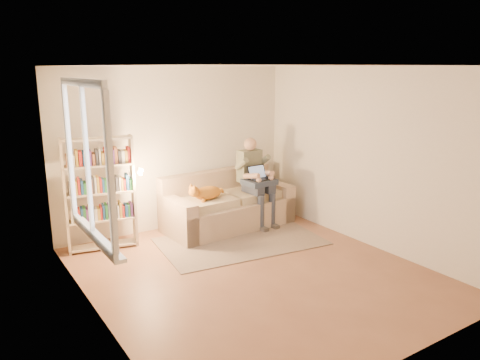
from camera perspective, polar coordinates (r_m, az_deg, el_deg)
floor at (r=6.16m, az=1.77°, el=-11.22°), size 4.50×4.50×0.00m
ceiling at (r=5.59m, az=1.97°, el=13.74°), size 4.00×4.50×0.02m
wall_left at (r=4.91m, az=-17.67°, el=-2.25°), size 0.02×4.50×2.60m
wall_right at (r=7.05m, az=15.31°, el=2.62°), size 0.02×4.50×2.60m
wall_back at (r=7.65m, az=-7.86°, el=3.81°), size 4.00×0.02×2.60m
wall_front at (r=4.17m, az=19.96°, el=-5.21°), size 4.00×0.02×2.60m
window at (r=5.09m, az=-17.77°, el=-0.83°), size 0.12×1.52×1.69m
sofa at (r=7.75m, az=-1.60°, el=-3.35°), size 2.16×1.05×0.90m
person at (r=7.75m, az=1.78°, el=0.48°), size 0.42×0.64×1.45m
cat at (r=7.27m, az=-4.35°, el=-1.59°), size 0.71×0.27×0.26m
blanket at (r=7.66m, az=2.28°, el=-0.23°), size 0.51×0.42×0.09m
laptop at (r=7.65m, az=2.24°, el=0.50°), size 0.36×0.31×0.29m
bookshelf at (r=6.94m, az=-16.70°, el=-0.97°), size 1.08×0.50×1.64m
rug at (r=7.16m, az=0.08°, el=-7.49°), size 2.56×1.70×0.01m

